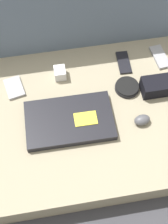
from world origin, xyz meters
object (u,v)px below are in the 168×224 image
Objects in this scene: computer_mouse at (142,120)px; phone_small at (160,57)px; laptop at (70,120)px; charger_brick at (60,73)px; phone_black at (14,88)px; speaker_puck at (127,87)px; camera_pouch at (156,86)px; phone_silver at (124,62)px.

phone_small is at bearing 54.33° from computer_mouse.
computer_mouse is (0.29, -0.05, 0.00)m from laptop.
computer_mouse is at bearing -43.69° from charger_brick.
charger_brick is (0.20, 0.03, 0.02)m from phone_black.
speaker_puck is 0.89× the size of phone_black.
camera_pouch is (0.38, 0.09, 0.02)m from laptop.
camera_pouch is at bearing 14.14° from laptop.
camera_pouch is at bearing 47.94° from computer_mouse.
speaker_puck is at bearing 25.09° from laptop.
computer_mouse is 0.56m from phone_black.
phone_black is at bearing 170.38° from speaker_puck.
speaker_puck reaches higher than phone_small.
camera_pouch is (0.10, -0.17, 0.03)m from phone_silver.
phone_small is (0.45, 0.26, -0.01)m from laptop.
computer_mouse is 0.68× the size of speaker_puck.
laptop reaches higher than phone_black.
computer_mouse reaches higher than phone_silver.
phone_silver is at bearing 174.85° from phone_small.
charger_brick reaches higher than phone_black.
laptop is 5.03× the size of computer_mouse.
camera_pouch reaches higher than phone_silver.
laptop is 0.29m from computer_mouse.
computer_mouse reaches higher than phone_black.
speaker_puck reaches higher than phone_black.
computer_mouse reaches higher than speaker_puck.
phone_silver is at bearing 42.91° from laptop.
camera_pouch is at bearing -22.26° from phone_black.
computer_mouse is 0.56× the size of camera_pouch.
laptop is at bearing -155.61° from speaker_puck.
phone_small is at bearing 30.60° from laptop.
phone_silver is 0.99× the size of camera_pouch.
speaker_puck is at bearing -94.96° from phone_silver.
speaker_puck reaches higher than phone_silver.
charger_brick reaches higher than phone_small.
phone_small is at bearing 36.80° from speaker_puck.
phone_black is at bearing -171.06° from charger_brick.
phone_small is (0.17, 0.31, -0.01)m from computer_mouse.
charger_brick is (-0.29, 0.28, 0.00)m from computer_mouse.
camera_pouch is (-0.07, -0.17, 0.03)m from phone_small.
laptop reaches higher than phone_silver.
phone_silver is at bearing 82.63° from speaker_puck.
phone_small is (0.66, 0.06, -0.00)m from phone_black.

